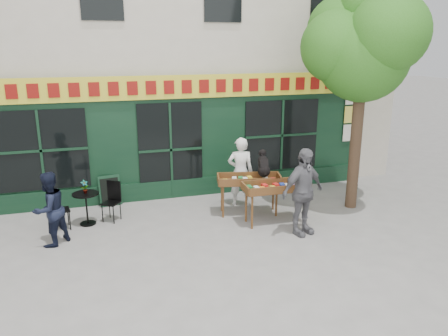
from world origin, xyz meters
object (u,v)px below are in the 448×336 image
Objects in this scene: man_left at (50,209)px; man_right at (303,192)px; woman at (240,172)px; bistro_table at (86,202)px; dog at (264,163)px; book_cart_right at (276,189)px; book_cart_center at (249,182)px.

man_right is at bearing 124.54° from man_left.
woman is 3.85m from bistro_table.
dog reaches higher than book_cart_right.
book_cart_right is 0.82m from man_right.
woman is 2.23m from man_right.
bistro_table is at bearing -173.99° from dog.
woman reaches higher than man_left.
book_cart_right is 0.96× the size of man_left.
woman is at bearing 149.12° from man_left.
woman is at bearing 108.21° from book_cart_right.
dog reaches higher than bistro_table.
man_right is at bearing -63.04° from dog.
book_cart_center is 0.65m from woman.
man_right reaches higher than woman.
woman is 4.66m from man_left.
bistro_table is (-4.23, 1.16, -0.28)m from book_cart_right.
woman is at bearing 90.08° from man_right.
book_cart_center is 0.82m from book_cart_right.
man_right is at bearing 121.29° from woman.
bistro_table is at bearing 166.31° from book_cart_right.
bistro_table is at bearing -172.46° from man_left.
woman is 1.42m from book_cart_right.
book_cart_right is at bearing 93.37° from man_right.
book_cart_right is 2.00× the size of bistro_table.
man_right reaches higher than book_cart_right.
dog is 0.79× the size of bistro_table.
man_left is (-4.93, 0.26, -0.03)m from book_cart_right.
bistro_table is (-4.18, 0.50, -0.75)m from dog.
dog is at bearing -6.77° from bistro_table.
man_left is (-0.70, -0.90, 0.24)m from bistro_table.
book_cart_right is (0.41, -1.36, -0.08)m from woman.
woman reaches higher than bistro_table.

